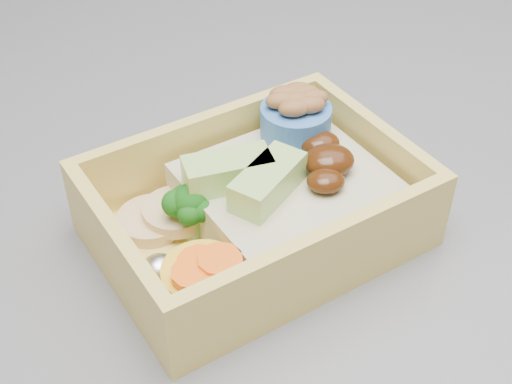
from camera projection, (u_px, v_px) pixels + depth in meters
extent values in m
cube|color=#333337|center=(482.00, 142.00, 0.59)|extent=(1.24, 0.84, 0.04)
cube|color=#DDC15B|center=(256.00, 231.00, 0.47)|extent=(0.24, 0.21, 0.01)
cube|color=#DDC15B|center=(204.00, 145.00, 0.50)|extent=(0.18, 0.09, 0.05)
cube|color=#DDC15B|center=(319.00, 264.00, 0.41)|extent=(0.18, 0.09, 0.05)
cube|color=#DDC15B|center=(372.00, 150.00, 0.49)|extent=(0.06, 0.12, 0.05)
cube|color=#DDC15B|center=(118.00, 256.00, 0.41)|extent=(0.06, 0.12, 0.05)
cube|color=tan|center=(287.00, 196.00, 0.47)|extent=(0.16, 0.15, 0.03)
ellipsoid|color=#381908|center=(329.00, 160.00, 0.46)|extent=(0.04, 0.04, 0.02)
ellipsoid|color=#381908|center=(320.00, 143.00, 0.47)|extent=(0.03, 0.03, 0.01)
ellipsoid|color=#381908|center=(326.00, 181.00, 0.45)|extent=(0.03, 0.03, 0.01)
cube|color=#A3D46F|center=(268.00, 182.00, 0.44)|extent=(0.05, 0.06, 0.02)
cube|color=#A3D46F|center=(228.00, 171.00, 0.45)|extent=(0.06, 0.03, 0.02)
cylinder|color=#7BAC5C|center=(192.00, 225.00, 0.46)|extent=(0.01, 0.01, 0.02)
sphere|color=#165814|center=(190.00, 201.00, 0.44)|extent=(0.02, 0.02, 0.02)
sphere|color=#165814|center=(199.00, 195.00, 0.45)|extent=(0.02, 0.02, 0.02)
sphere|color=#165814|center=(175.00, 203.00, 0.45)|extent=(0.02, 0.02, 0.02)
sphere|color=#165814|center=(201.00, 210.00, 0.44)|extent=(0.02, 0.02, 0.02)
sphere|color=#165814|center=(189.00, 214.00, 0.44)|extent=(0.02, 0.02, 0.02)
sphere|color=#165814|center=(183.00, 197.00, 0.45)|extent=(0.02, 0.02, 0.02)
cylinder|color=yellow|center=(203.00, 282.00, 0.42)|extent=(0.05, 0.05, 0.02)
cylinder|color=orange|center=(199.00, 262.00, 0.41)|extent=(0.03, 0.03, 0.00)
cylinder|color=orange|center=(194.00, 273.00, 0.40)|extent=(0.03, 0.03, 0.00)
cylinder|color=orange|center=(220.00, 260.00, 0.41)|extent=(0.03, 0.03, 0.00)
cylinder|color=tan|center=(151.00, 221.00, 0.47)|extent=(0.04, 0.04, 0.01)
cylinder|color=tan|center=(176.00, 212.00, 0.46)|extent=(0.04, 0.04, 0.01)
ellipsoid|color=silver|center=(192.00, 188.00, 0.48)|extent=(0.02, 0.02, 0.02)
ellipsoid|color=silver|center=(159.00, 271.00, 0.42)|extent=(0.02, 0.02, 0.02)
cylinder|color=#3A70C7|center=(296.00, 121.00, 0.49)|extent=(0.05, 0.05, 0.02)
ellipsoid|color=brown|center=(297.00, 101.00, 0.48)|extent=(0.02, 0.02, 0.01)
ellipsoid|color=brown|center=(305.00, 93.00, 0.48)|extent=(0.02, 0.02, 0.01)
ellipsoid|color=brown|center=(281.00, 101.00, 0.48)|extent=(0.02, 0.02, 0.01)
ellipsoid|color=brown|center=(310.00, 105.00, 0.47)|extent=(0.02, 0.02, 0.01)
ellipsoid|color=brown|center=(294.00, 108.00, 0.47)|extent=(0.02, 0.02, 0.01)
ellipsoid|color=brown|center=(313.00, 98.00, 0.48)|extent=(0.02, 0.02, 0.01)
ellipsoid|color=brown|center=(285.00, 94.00, 0.48)|extent=(0.02, 0.02, 0.01)
ellipsoid|color=brown|center=(298.00, 90.00, 0.49)|extent=(0.02, 0.02, 0.01)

